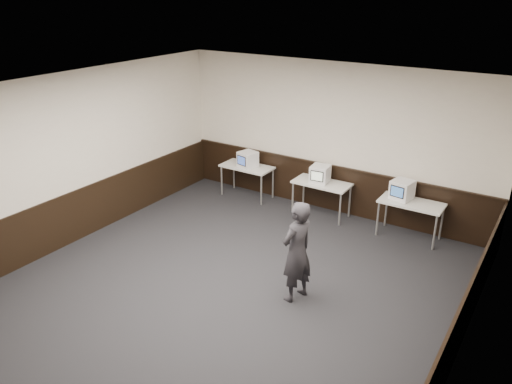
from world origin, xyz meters
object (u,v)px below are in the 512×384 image
(emac_left, at_px, (248,159))
(person, at_px, (297,252))
(desk_right, at_px, (411,206))
(desk_left, at_px, (247,169))
(emac_center, at_px, (320,174))
(desk_center, at_px, (322,186))
(emac_right, at_px, (402,190))

(emac_left, bearing_deg, person, -32.43)
(emac_left, relative_size, person, 0.27)
(desk_right, bearing_deg, emac_left, -179.23)
(emac_left, bearing_deg, desk_right, 14.14)
(desk_left, relative_size, emac_center, 2.77)
(desk_right, bearing_deg, emac_center, -179.44)
(desk_center, distance_m, emac_center, 0.26)
(desk_left, bearing_deg, person, -45.74)
(desk_center, bearing_deg, person, -71.11)
(emac_left, bearing_deg, emac_center, 14.37)
(emac_left, distance_m, person, 4.12)
(emac_center, bearing_deg, desk_right, -5.86)
(emac_right, bearing_deg, desk_right, -1.52)
(desk_right, relative_size, emac_center, 2.77)
(desk_center, bearing_deg, desk_right, 0.00)
(desk_center, relative_size, emac_left, 2.64)
(desk_right, xyz_separation_m, emac_left, (-3.75, -0.05, 0.25))
(desk_left, bearing_deg, emac_left, -42.75)
(desk_left, distance_m, desk_center, 1.90)
(emac_right, distance_m, person, 3.12)
(desk_center, distance_m, emac_right, 1.70)
(emac_center, bearing_deg, desk_left, 173.00)
(desk_center, height_order, desk_right, same)
(desk_right, bearing_deg, desk_left, 180.00)
(desk_right, xyz_separation_m, emac_right, (-0.23, 0.05, 0.26))
(desk_center, distance_m, person, 3.18)
(person, bearing_deg, desk_center, -146.58)
(emac_left, height_order, emac_center, emac_center)
(desk_left, xyz_separation_m, emac_left, (0.05, -0.05, 0.25))
(desk_center, relative_size, desk_right, 1.00)
(desk_right, xyz_separation_m, person, (-0.87, -3.01, 0.15))
(emac_left, relative_size, emac_right, 0.99)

